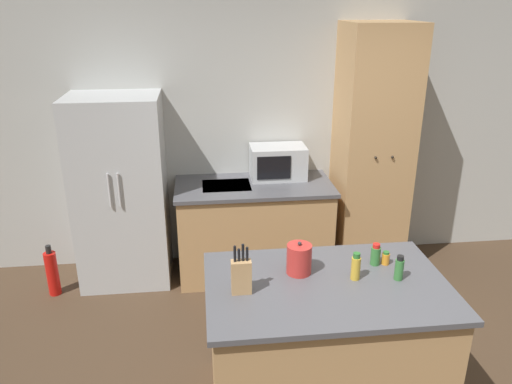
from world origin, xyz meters
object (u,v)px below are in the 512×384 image
at_px(refrigerator, 121,192).
at_px(spice_bottle_amber_oil, 356,267).
at_px(pantry_cabinet, 372,152).
at_px(microwave, 278,162).
at_px(spice_bottle_tall_dark, 376,255).
at_px(spice_bottle_short_red, 399,268).
at_px(spice_bottle_green_herb, 386,258).
at_px(fire_extinguisher, 52,273).
at_px(knife_block, 241,276).
at_px(kettle, 299,259).

bearing_deg(refrigerator, spice_bottle_amber_oil, -46.92).
bearing_deg(pantry_cabinet, microwave, 172.61).
height_order(spice_bottle_tall_dark, spice_bottle_short_red, spice_bottle_short_red).
height_order(spice_bottle_green_herb, fire_extinguisher, spice_bottle_green_herb).
xyz_separation_m(refrigerator, fire_extinguisher, (-0.64, -0.24, -0.66)).
relative_size(spice_bottle_amber_oil, spice_bottle_green_herb, 1.98).
relative_size(refrigerator, spice_bottle_tall_dark, 11.96).
height_order(spice_bottle_tall_dark, spice_bottle_amber_oil, spice_bottle_amber_oil).
xyz_separation_m(refrigerator, knife_block, (0.94, -1.83, 0.15)).
height_order(refrigerator, microwave, refrigerator).
bearing_deg(pantry_cabinet, knife_block, -127.15).
distance_m(pantry_cabinet, fire_extinguisher, 3.12).
xyz_separation_m(refrigerator, microwave, (1.46, 0.13, 0.19)).
bearing_deg(kettle, spice_bottle_green_herb, 4.14).
distance_m(spice_bottle_tall_dark, spice_bottle_short_red, 0.21).
relative_size(spice_bottle_tall_dark, kettle, 0.68).
bearing_deg(fire_extinguisher, kettle, -35.75).
bearing_deg(microwave, refrigerator, -175.08).
xyz_separation_m(spice_bottle_tall_dark, kettle, (-0.51, -0.05, 0.03)).
bearing_deg(spice_bottle_tall_dark, fire_extinguisher, 151.10).
xyz_separation_m(pantry_cabinet, knife_block, (-1.39, -1.84, -0.15)).
distance_m(pantry_cabinet, kettle, 1.95).
distance_m(pantry_cabinet, knife_block, 2.31).
height_order(spice_bottle_short_red, spice_bottle_green_herb, spice_bottle_short_red).
height_order(spice_bottle_short_red, kettle, kettle).
relative_size(knife_block, spice_bottle_amber_oil, 1.76).
bearing_deg(refrigerator, spice_bottle_tall_dark, -41.18).
xyz_separation_m(spice_bottle_green_herb, fire_extinguisher, (-2.53, 1.36, -0.73)).
bearing_deg(spice_bottle_amber_oil, spice_bottle_green_herb, 31.88).
height_order(knife_block, spice_bottle_short_red, knife_block).
relative_size(pantry_cabinet, kettle, 10.85).
relative_size(knife_block, spice_bottle_tall_dark, 2.13).
xyz_separation_m(spice_bottle_amber_oil, kettle, (-0.33, 0.11, 0.01)).
bearing_deg(spice_bottle_green_herb, refrigerator, 139.79).
relative_size(spice_bottle_tall_dark, spice_bottle_short_red, 0.91).
distance_m(spice_bottle_green_herb, fire_extinguisher, 2.96).
relative_size(spice_bottle_tall_dark, fire_extinguisher, 0.30).
bearing_deg(spice_bottle_green_herb, pantry_cabinet, 74.76).
xyz_separation_m(knife_block, kettle, (0.38, 0.19, -0.02)).
relative_size(pantry_cabinet, fire_extinguisher, 4.78).
bearing_deg(spice_bottle_amber_oil, spice_bottle_short_red, -7.68).
distance_m(pantry_cabinet, spice_bottle_short_red, 1.86).
distance_m(kettle, fire_extinguisher, 2.53).
relative_size(refrigerator, pantry_cabinet, 0.75).
bearing_deg(kettle, fire_extinguisher, 144.25).
height_order(pantry_cabinet, microwave, pantry_cabinet).
bearing_deg(spice_bottle_green_herb, microwave, 104.18).
height_order(pantry_cabinet, spice_bottle_short_red, pantry_cabinet).
height_order(refrigerator, knife_block, refrigerator).
relative_size(refrigerator, spice_bottle_green_herb, 19.58).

